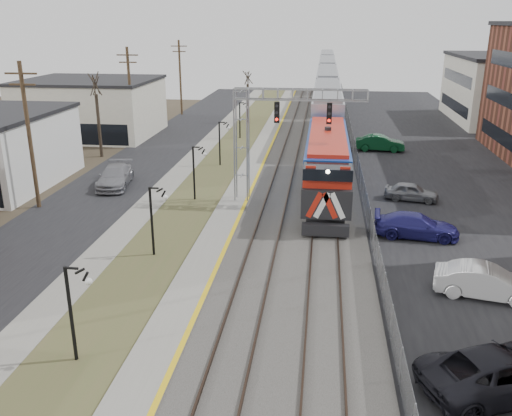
# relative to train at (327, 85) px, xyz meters

# --- Properties ---
(street_west) EXTENTS (7.00, 120.00, 0.04)m
(street_west) POSITION_rel_train_xyz_m (-17.00, -42.23, -2.92)
(street_west) COLOR black
(street_west) RESTS_ON ground
(sidewalk) EXTENTS (2.00, 120.00, 0.08)m
(sidewalk) POSITION_rel_train_xyz_m (-12.50, -42.23, -2.90)
(sidewalk) COLOR gray
(sidewalk) RESTS_ON ground
(grass_median) EXTENTS (4.00, 120.00, 0.06)m
(grass_median) POSITION_rel_train_xyz_m (-9.50, -42.23, -2.91)
(grass_median) COLOR #4B512B
(grass_median) RESTS_ON ground
(platform) EXTENTS (2.00, 120.00, 0.24)m
(platform) POSITION_rel_train_xyz_m (-6.50, -42.23, -2.82)
(platform) COLOR gray
(platform) RESTS_ON ground
(ballast_bed) EXTENTS (8.00, 120.00, 0.20)m
(ballast_bed) POSITION_rel_train_xyz_m (-1.50, -42.23, -2.84)
(ballast_bed) COLOR #595651
(ballast_bed) RESTS_ON ground
(parking_lot) EXTENTS (16.00, 120.00, 0.04)m
(parking_lot) POSITION_rel_train_xyz_m (10.50, -42.23, -2.92)
(parking_lot) COLOR black
(parking_lot) RESTS_ON ground
(platform_edge) EXTENTS (0.24, 120.00, 0.01)m
(platform_edge) POSITION_rel_train_xyz_m (-5.62, -42.23, -2.69)
(platform_edge) COLOR gold
(platform_edge) RESTS_ON platform
(track_near) EXTENTS (1.58, 120.00, 0.15)m
(track_near) POSITION_rel_train_xyz_m (-3.50, -42.23, -2.66)
(track_near) COLOR #2D2119
(track_near) RESTS_ON ballast_bed
(track_far) EXTENTS (1.58, 120.00, 0.15)m
(track_far) POSITION_rel_train_xyz_m (-0.00, -42.23, -2.66)
(track_far) COLOR #2D2119
(track_far) RESTS_ON ballast_bed
(train) EXTENTS (3.00, 108.65, 5.33)m
(train) POSITION_rel_train_xyz_m (0.00, 0.00, 0.00)
(train) COLOR #123B99
(train) RESTS_ON ground
(signal_gantry) EXTENTS (9.00, 1.07, 8.15)m
(signal_gantry) POSITION_rel_train_xyz_m (-4.28, -49.24, 2.65)
(signal_gantry) COLOR gray
(signal_gantry) RESTS_ON ground
(lampposts) EXTENTS (0.14, 62.14, 4.00)m
(lampposts) POSITION_rel_train_xyz_m (-9.50, -58.95, -0.94)
(lampposts) COLOR black
(lampposts) RESTS_ON ground
(utility_poles) EXTENTS (0.28, 80.28, 10.00)m
(utility_poles) POSITION_rel_train_xyz_m (-20.00, -52.23, 2.06)
(utility_poles) COLOR #4C3823
(utility_poles) RESTS_ON ground
(fence) EXTENTS (0.04, 120.00, 1.60)m
(fence) POSITION_rel_train_xyz_m (2.70, -42.23, -2.14)
(fence) COLOR gray
(fence) RESTS_ON ground
(bare_trees) EXTENTS (12.30, 42.30, 5.95)m
(bare_trees) POSITION_rel_train_xyz_m (-18.16, -38.32, -0.24)
(bare_trees) COLOR #382D23
(bare_trees) RESTS_ON ground
(car_lot_b) EXTENTS (4.94, 2.59, 1.55)m
(car_lot_b) POSITION_rel_train_xyz_m (7.53, -62.03, -2.17)
(car_lot_b) COLOR silver
(car_lot_b) RESTS_ON ground
(car_lot_c) EXTENTS (6.38, 4.69, 1.61)m
(car_lot_c) POSITION_rel_train_xyz_m (6.10, -69.20, -2.13)
(car_lot_c) COLOR black
(car_lot_c) RESTS_ON ground
(car_lot_d) EXTENTS (5.18, 2.50, 1.45)m
(car_lot_d) POSITION_rel_train_xyz_m (5.44, -54.70, -2.21)
(car_lot_d) COLOR navy
(car_lot_d) RESTS_ON ground
(car_lot_e) EXTENTS (4.06, 2.26, 1.30)m
(car_lot_e) POSITION_rel_train_xyz_m (6.20, -47.49, -2.29)
(car_lot_e) COLOR slate
(car_lot_e) RESTS_ON ground
(car_lot_f) EXTENTS (4.92, 2.01, 1.59)m
(car_lot_f) POSITION_rel_train_xyz_m (5.38, -31.57, -2.15)
(car_lot_f) COLOR #0C4020
(car_lot_f) RESTS_ON ground
(car_street_b) EXTENTS (3.15, 5.85, 1.61)m
(car_street_b) POSITION_rel_train_xyz_m (-16.49, -46.70, -2.13)
(car_street_b) COLOR gray
(car_street_b) RESTS_ON ground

